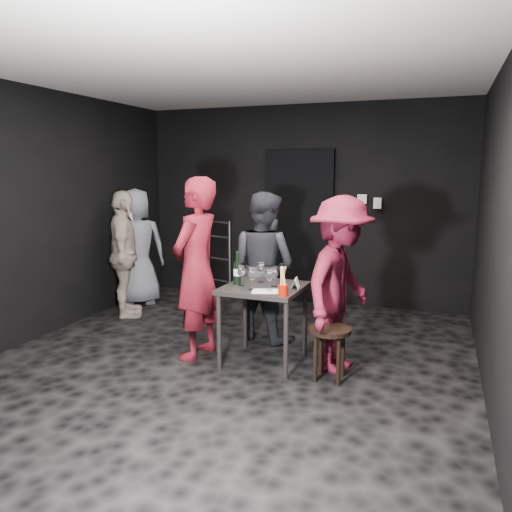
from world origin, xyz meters
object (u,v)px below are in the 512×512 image
at_px(server_red, 196,253).
at_px(bystander_grey, 137,244).
at_px(stool, 330,338).
at_px(man_maroon, 341,279).
at_px(bystander_cream, 124,251).
at_px(breadstick_cup, 283,282).
at_px(wine_bottle, 237,272).
at_px(woman_black, 263,261).
at_px(tasting_table, 264,296).
at_px(hand_truck, 219,282).

distance_m(server_red, bystander_grey, 2.22).
bearing_deg(stool, man_maroon, 83.13).
distance_m(server_red, bystander_cream, 1.74).
bearing_deg(breadstick_cup, wine_bottle, 152.27).
distance_m(woman_black, bystander_cream, 1.90).
xyz_separation_m(man_maroon, bystander_cream, (-2.85, 0.76, -0.03)).
bearing_deg(wine_bottle, tasting_table, 2.10).
xyz_separation_m(server_red, breadstick_cup, (0.95, -0.23, -0.16)).
bearing_deg(man_maroon, breadstick_cup, 143.66).
distance_m(man_maroon, bystander_grey, 3.30).
distance_m(server_red, woman_black, 0.88).
height_order(stool, wine_bottle, wine_bottle).
height_order(stool, bystander_cream, bystander_cream).
relative_size(server_red, man_maroon, 1.21).
height_order(hand_truck, server_red, server_red).
xyz_separation_m(stool, man_maroon, (0.03, 0.26, 0.48)).
bearing_deg(breadstick_cup, hand_truck, 125.40).
relative_size(tasting_table, server_red, 0.36).
bearing_deg(man_maroon, tasting_table, 108.56).
height_order(tasting_table, breadstick_cup, breadstick_cup).
height_order(woman_black, wine_bottle, woman_black).
bearing_deg(server_red, man_maroon, 100.87).
distance_m(tasting_table, bystander_cream, 2.31).
bearing_deg(server_red, bystander_cream, -117.13).
distance_m(wine_bottle, breadstick_cup, 0.62).
bearing_deg(hand_truck, tasting_table, -37.88).
height_order(tasting_table, man_maroon, man_maroon).
bearing_deg(man_maroon, wine_bottle, 107.36).
bearing_deg(stool, bystander_cream, 160.14).
height_order(hand_truck, woman_black, woman_black).
bearing_deg(stool, woman_black, 137.19).
xyz_separation_m(hand_truck, tasting_table, (1.47, -2.17, 0.44)).
height_order(woman_black, bystander_grey, woman_black).
bearing_deg(hand_truck, stool, -29.55).
xyz_separation_m(tasting_table, stool, (0.67, -0.17, -0.27)).
height_order(hand_truck, wine_bottle, hand_truck).
xyz_separation_m(server_red, man_maroon, (1.37, 0.15, -0.18)).
xyz_separation_m(bystander_grey, breadstick_cup, (2.61, -1.69, 0.04)).
bearing_deg(woman_black, bystander_cream, 13.13).
distance_m(server_red, breadstick_cup, 0.99).
height_order(hand_truck, man_maroon, man_maroon).
distance_m(man_maroon, wine_bottle, 0.97).
relative_size(hand_truck, tasting_table, 1.47).
height_order(server_red, bystander_cream, server_red).
height_order(woman_black, bystander_cream, woman_black).
relative_size(hand_truck, man_maroon, 0.64).
bearing_deg(stool, wine_bottle, 170.04).
bearing_deg(hand_truck, woman_black, -32.63).
relative_size(hand_truck, server_red, 0.53).
height_order(bystander_cream, wine_bottle, bystander_cream).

